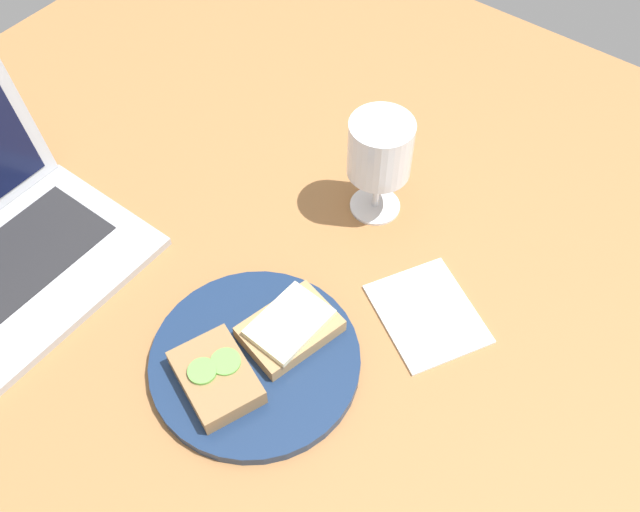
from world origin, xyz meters
TOP-DOWN VIEW (x-y plane):
  - wooden_table at (0.00, 0.00)cm, footprint 140.00×140.00cm
  - plate at (-11.76, -8.00)cm, footprint 25.29×25.29cm
  - sandwich_with_cucumber at (-16.90, -6.68)cm, footprint 10.97×12.59cm
  - sandwich_with_cheese at (-6.61, -9.29)cm, footprint 12.75×10.32cm
  - wine_glass at (17.59, -5.19)cm, footprint 8.54×8.54cm
  - napkin at (6.74, -20.76)cm, footprint 16.96×17.87cm

SIDE VIEW (x-z plane):
  - wooden_table at x=0.00cm, z-range 0.00..3.00cm
  - napkin at x=6.74cm, z-range 3.00..3.40cm
  - plate at x=-11.76cm, z-range 3.00..4.57cm
  - sandwich_with_cheese at x=-6.61cm, z-range 4.47..7.37cm
  - sandwich_with_cucumber at x=-16.90cm, z-range 4.40..7.46cm
  - wine_glass at x=17.59cm, z-range 5.94..21.55cm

